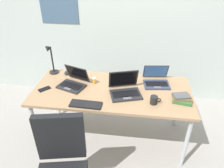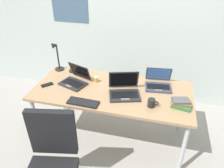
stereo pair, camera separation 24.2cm
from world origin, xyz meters
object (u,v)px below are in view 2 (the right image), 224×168
object	(u,v)px
pill_bottle	(96,79)
laptop_front_left	(124,91)
laptop_back_right	(75,80)
external_keyboard	(83,102)
computer_mouse	(71,70)
desk_lamp	(57,57)
coffee_mug	(152,103)
laptop_near_mouse	(158,83)
cell_phone	(47,85)
book_stack	(181,103)

from	to	relation	value
pill_bottle	laptop_front_left	bearing A→B (deg)	-23.25
laptop_front_left	laptop_back_right	size ratio (longest dim) A/B	1.06
external_keyboard	computer_mouse	size ratio (longest dim) A/B	3.44
external_keyboard	laptop_back_right	bearing A→B (deg)	125.18
pill_bottle	desk_lamp	bearing A→B (deg)	164.17
laptop_front_left	coffee_mug	bearing A→B (deg)	-25.42
desk_lamp	computer_mouse	distance (m)	0.25
laptop_front_left	pill_bottle	distance (m)	0.41
pill_bottle	laptop_back_right	bearing A→B (deg)	-161.84
laptop_back_right	pill_bottle	world-z (taller)	laptop_back_right
desk_lamp	coffee_mug	size ratio (longest dim) A/B	3.54
laptop_near_mouse	cell_phone	xyz separation A→B (m)	(-1.28, -0.29, -0.04)
pill_bottle	book_stack	distance (m)	1.01
book_stack	laptop_near_mouse	bearing A→B (deg)	128.11
laptop_near_mouse	book_stack	size ratio (longest dim) A/B	1.51
laptop_back_right	external_keyboard	bearing A→B (deg)	-56.81
pill_bottle	coffee_mug	xyz separation A→B (m)	(0.69, -0.31, 0.00)
laptop_front_left	pill_bottle	size ratio (longest dim) A/B	5.04
desk_lamp	cell_phone	bearing A→B (deg)	-85.49
laptop_near_mouse	pill_bottle	distance (m)	0.74
desk_lamp	laptop_near_mouse	size ratio (longest dim) A/B	1.23
laptop_near_mouse	coffee_mug	world-z (taller)	laptop_near_mouse
laptop_near_mouse	computer_mouse	size ratio (longest dim) A/B	3.38
laptop_front_left	cell_phone	distance (m)	0.92
laptop_front_left	external_keyboard	bearing A→B (deg)	-145.05
desk_lamp	laptop_front_left	bearing A→B (deg)	-18.87
laptop_front_left	cell_phone	bearing A→B (deg)	-177.58
external_keyboard	computer_mouse	distance (m)	0.73
desk_lamp	external_keyboard	xyz separation A→B (m)	(0.57, -0.59, -0.19)
external_keyboard	cell_phone	bearing A→B (deg)	158.98
cell_phone	coffee_mug	world-z (taller)	coffee_mug
pill_bottle	book_stack	xyz separation A→B (m)	(0.98, -0.23, -0.01)
laptop_back_right	coffee_mug	xyz separation A→B (m)	(0.93, -0.23, -0.00)
coffee_mug	laptop_back_right	bearing A→B (deg)	165.81
external_keyboard	coffee_mug	bearing A→B (deg)	11.73
laptop_near_mouse	pill_bottle	xyz separation A→B (m)	(-0.73, -0.09, -0.00)
laptop_front_left	external_keyboard	xyz separation A→B (m)	(-0.38, -0.27, -0.04)
external_keyboard	coffee_mug	world-z (taller)	coffee_mug
desk_lamp	external_keyboard	distance (m)	0.84
laptop_front_left	computer_mouse	distance (m)	0.85
laptop_back_right	computer_mouse	world-z (taller)	laptop_back_right
cell_phone	laptop_near_mouse	bearing A→B (deg)	56.66
laptop_near_mouse	laptop_back_right	distance (m)	0.98
laptop_front_left	coffee_mug	world-z (taller)	laptop_front_left
computer_mouse	coffee_mug	world-z (taller)	coffee_mug
cell_phone	desk_lamp	bearing A→B (deg)	138.23
desk_lamp	coffee_mug	bearing A→B (deg)	-20.55
laptop_near_mouse	external_keyboard	size ratio (longest dim) A/B	0.98
external_keyboard	pill_bottle	bearing A→B (deg)	91.51
external_keyboard	book_stack	size ratio (longest dim) A/B	1.54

